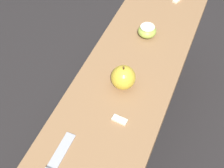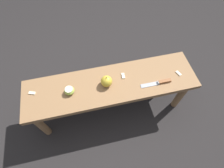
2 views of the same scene
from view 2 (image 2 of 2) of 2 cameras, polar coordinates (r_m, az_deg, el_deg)
The scene contains 8 objects.
ground_plane at distance 1.74m, azimuth -0.29°, elevation -7.40°, with size 8.00×8.00×0.00m, color black.
wooden_bench at distance 1.40m, azimuth -0.35°, elevation -1.28°, with size 1.34×0.35×0.44m.
knife at distance 1.39m, azimuth 15.51°, elevation 0.56°, with size 0.24×0.03×0.02m.
apple_whole at distance 1.30m, azimuth -1.83°, elevation 1.01°, with size 0.09×0.09×0.10m.
apple_cut at distance 1.32m, azimuth -13.76°, elevation -2.09°, with size 0.07×0.07×0.05m.
apple_slice_near_knife at distance 1.38m, azimuth 3.66°, elevation 2.69°, with size 0.03×0.05×0.01m.
apple_slice_center at distance 1.42m, azimuth -24.65°, elevation -2.67°, with size 0.05×0.04×0.01m.
apple_slice_near_bowl at distance 1.48m, azimuth 20.88°, elevation 3.30°, with size 0.04×0.05×0.01m.
Camera 2 is at (0.15, 0.68, 1.59)m, focal length 28.00 mm.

